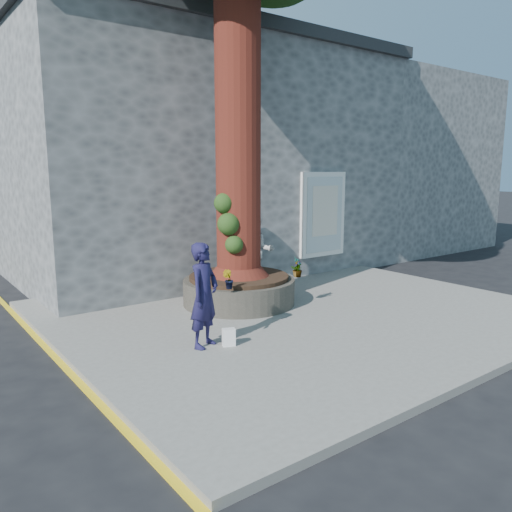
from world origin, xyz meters
TOP-DOWN VIEW (x-y plane):
  - ground at (0.00, 0.00)m, footprint 120.00×120.00m
  - pavement at (1.50, 1.00)m, footprint 9.00×8.00m
  - yellow_line at (-3.05, 1.00)m, footprint 0.10×30.00m
  - stone_shop at (2.50, 7.20)m, footprint 10.30×8.30m
  - neighbour_shop at (10.50, 7.20)m, footprint 6.00×8.00m
  - planter at (0.80, 2.00)m, footprint 2.30×2.30m
  - man at (-1.09, 0.24)m, footprint 0.72×0.63m
  - woman at (1.97, 2.94)m, footprint 1.03×0.95m
  - shopping_bag at (-0.79, 0.03)m, footprint 0.23×0.19m
  - plant_a at (1.65, 1.15)m, footprint 0.26×0.23m
  - plant_b at (-0.04, 1.15)m, footprint 0.26×0.26m
  - plant_c at (1.65, 1.15)m, footprint 0.26×0.26m
  - plant_d at (1.65, 1.15)m, footprint 0.33×0.34m

SIDE VIEW (x-z plane):
  - ground at x=0.00m, z-range 0.00..0.00m
  - yellow_line at x=-3.05m, z-range 0.00..0.01m
  - pavement at x=1.50m, z-range 0.00..0.12m
  - shopping_bag at x=-0.79m, z-range 0.12..0.40m
  - planter at x=0.80m, z-range 0.11..0.71m
  - plant_d at x=1.65m, z-range 0.72..1.00m
  - plant_c at x=1.65m, z-range 0.72..1.05m
  - plant_b at x=-0.04m, z-range 0.72..1.07m
  - plant_a at x=1.65m, z-range 0.72..1.13m
  - man at x=-1.09m, z-range 0.12..1.77m
  - woman at x=1.97m, z-range 0.12..1.82m
  - neighbour_shop at x=10.50m, z-range 0.00..6.00m
  - stone_shop at x=2.50m, z-range 0.01..6.31m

